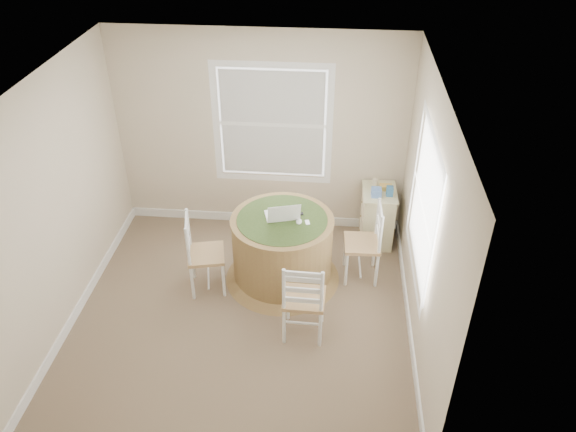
# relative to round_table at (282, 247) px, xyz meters

# --- Properties ---
(room) EXTENTS (3.64, 3.64, 2.64)m
(room) POSITION_rel_round_table_xyz_m (-0.21, -0.50, 0.85)
(room) COLOR #7D6A4F
(room) RESTS_ON ground
(round_table) EXTENTS (1.34, 1.34, 0.83)m
(round_table) POSITION_rel_round_table_xyz_m (0.00, 0.00, 0.00)
(round_table) COLOR olive
(round_table) RESTS_ON ground
(chair_left) EXTENTS (0.48, 0.50, 0.95)m
(chair_left) POSITION_rel_round_table_xyz_m (-0.83, -0.24, 0.02)
(chair_left) COLOR white
(chair_left) RESTS_ON ground
(chair_near) EXTENTS (0.43, 0.41, 0.95)m
(chair_near) POSITION_rel_round_table_xyz_m (0.30, -0.86, 0.02)
(chair_near) COLOR white
(chair_near) RESTS_ON ground
(chair_right) EXTENTS (0.42, 0.44, 0.95)m
(chair_right) POSITION_rel_round_table_xyz_m (0.91, 0.12, 0.02)
(chair_right) COLOR white
(chair_right) RESTS_ON ground
(laptop) EXTENTS (0.43, 0.40, 0.25)m
(laptop) POSITION_rel_round_table_xyz_m (-0.00, 0.04, 0.41)
(laptop) COLOR white
(laptop) RESTS_ON round_table
(mouse) EXTENTS (0.09, 0.12, 0.04)m
(mouse) POSITION_rel_round_table_xyz_m (0.19, -0.04, 0.39)
(mouse) COLOR white
(mouse) RESTS_ON round_table
(phone) EXTENTS (0.06, 0.10, 0.02)m
(phone) POSITION_rel_round_table_xyz_m (0.28, -0.04, 0.38)
(phone) COLOR #B7BABF
(phone) RESTS_ON round_table
(keys) EXTENTS (0.07, 0.06, 0.02)m
(keys) POSITION_rel_round_table_xyz_m (0.19, 0.11, 0.38)
(keys) COLOR black
(keys) RESTS_ON round_table
(corner_chest) EXTENTS (0.42, 0.56, 0.73)m
(corner_chest) POSITION_rel_round_table_xyz_m (1.12, 0.84, -0.08)
(corner_chest) COLOR beige
(corner_chest) RESTS_ON ground
(tissue_box) EXTENTS (0.12, 0.12, 0.10)m
(tissue_box) POSITION_rel_round_table_xyz_m (1.07, 0.74, 0.33)
(tissue_box) COLOR #5982CC
(tissue_box) RESTS_ON corner_chest
(box_yellow) EXTENTS (0.15, 0.10, 0.06)m
(box_yellow) POSITION_rel_round_table_xyz_m (1.19, 0.90, 0.31)
(box_yellow) COLOR #ECBD53
(box_yellow) RESTS_ON corner_chest
(box_blue) EXTENTS (0.08, 0.08, 0.12)m
(box_blue) POSITION_rel_round_table_xyz_m (1.22, 0.77, 0.34)
(box_blue) COLOR teal
(box_blue) RESTS_ON corner_chest
(cup_cream) EXTENTS (0.07, 0.07, 0.09)m
(cup_cream) POSITION_rel_round_table_xyz_m (1.06, 0.98, 0.33)
(cup_cream) COLOR beige
(cup_cream) RESTS_ON corner_chest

